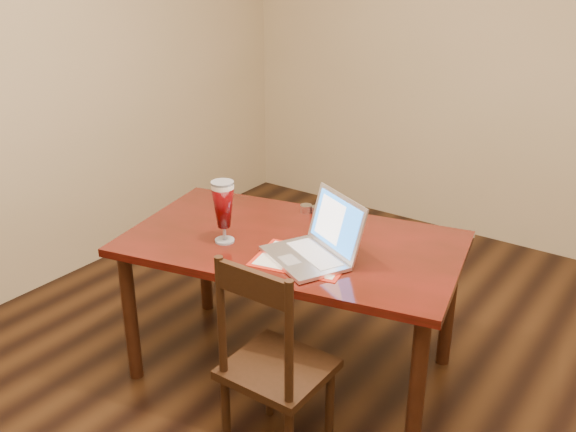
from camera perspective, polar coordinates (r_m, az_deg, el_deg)
The scene contains 3 objects.
room_shell at distance 2.00m, azimuth 5.72°, elevation 17.85°, with size 4.51×5.01×2.71m.
dining_table at distance 2.93m, azimuth 0.26°, elevation -3.46°, with size 1.65×1.15×0.99m.
dining_chair at distance 2.56m, azimuth -1.32°, elevation -13.22°, with size 0.38×0.37×0.90m.
Camera 1 is at (0.99, -1.72, 1.94)m, focal length 40.00 mm.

